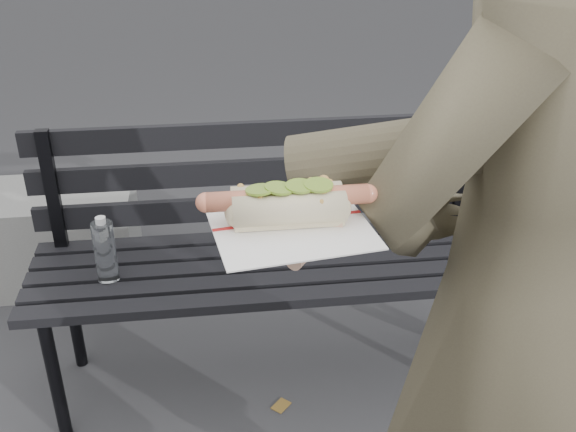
% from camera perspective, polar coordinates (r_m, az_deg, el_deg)
% --- Properties ---
extents(park_bench, '(1.50, 0.44, 0.88)m').
position_cam_1_polar(park_bench, '(2.15, -1.98, -1.99)').
color(park_bench, black).
rests_on(park_bench, ground).
extents(person, '(0.79, 0.66, 1.85)m').
position_cam_1_polar(person, '(1.19, 19.11, -8.44)').
color(person, '#4E4534').
rests_on(person, ground).
extents(held_hotdog, '(0.63, 0.32, 0.20)m').
position_cam_1_polar(held_hotdog, '(0.92, 11.58, 4.60)').
color(held_hotdog, '#4E4534').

